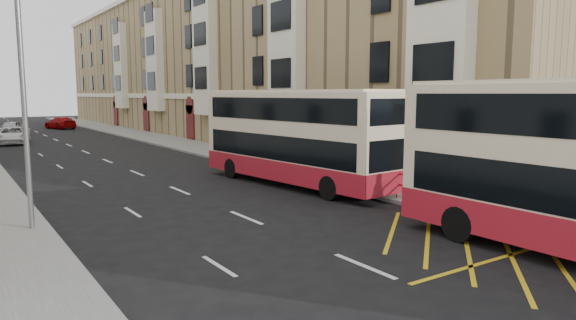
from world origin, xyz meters
TOP-DOWN VIEW (x-y plane):
  - pavement_right at (8.00, 30.00)m, footprint 4.00×120.00m
  - kerb_right at (6.00, 30.00)m, footprint 0.25×120.00m
  - road_markings at (0.00, 45.00)m, footprint 10.00×110.00m
  - terrace_right at (14.88, 45.38)m, footprint 10.75×79.00m
  - guard_railing at (6.25, 5.75)m, footprint 0.06×6.56m
  - street_lamp_near at (-6.35, 12.00)m, footprint 0.93×0.18m
  - double_decker_rear at (4.98, 14.33)m, footprint 3.63×11.27m
  - pedestrian_mid at (8.37, 3.75)m, footprint 0.87×0.70m
  - pedestrian_far at (6.54, 6.69)m, footprint 1.17×0.86m
  - white_van at (-3.68, 43.89)m, footprint 3.29×5.54m
  - car_silver at (-2.77, 54.73)m, footprint 3.06×4.52m
  - car_red at (3.17, 61.50)m, footprint 3.33×5.33m

SIDE VIEW (x-z plane):
  - road_markings at x=0.00m, z-range 0.00..0.01m
  - pavement_right at x=8.00m, z-range 0.00..0.15m
  - kerb_right at x=6.00m, z-range 0.00..0.15m
  - car_silver at x=-2.77m, z-range 0.00..1.43m
  - car_red at x=3.17m, z-range 0.00..1.44m
  - white_van at x=-3.68m, z-range 0.00..1.44m
  - guard_railing at x=6.25m, z-range 0.35..1.36m
  - pedestrian_mid at x=8.37m, z-range 0.15..1.87m
  - pedestrian_far at x=6.54m, z-range 0.15..2.00m
  - double_decker_rear at x=4.98m, z-range 0.04..4.46m
  - street_lamp_near at x=-6.35m, z-range 0.64..8.64m
  - terrace_right at x=14.88m, z-range -0.10..15.15m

